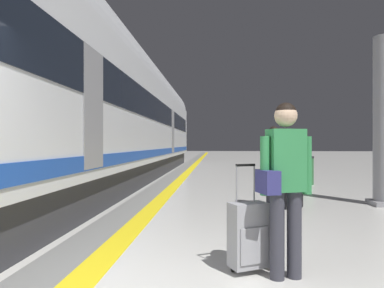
# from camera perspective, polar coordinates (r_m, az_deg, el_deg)

# --- Properties ---
(safety_line_strip) EXTENTS (0.36, 80.00, 0.01)m
(safety_line_strip) POSITION_cam_1_polar(r_m,az_deg,el_deg) (12.22, -2.15, -6.10)
(safety_line_strip) COLOR yellow
(safety_line_strip) RESTS_ON ground
(tactile_edge_band) EXTENTS (0.73, 80.00, 0.01)m
(tactile_edge_band) POSITION_cam_1_polar(r_m,az_deg,el_deg) (12.27, -3.94, -6.08)
(tactile_edge_band) COLOR slate
(tactile_edge_band) RESTS_ON ground
(high_speed_train) EXTENTS (2.94, 31.21, 4.97)m
(high_speed_train) POSITION_cam_1_polar(r_m,az_deg,el_deg) (11.10, -14.60, 6.20)
(high_speed_train) COLOR #38383D
(high_speed_train) RESTS_ON ground
(traveller_foreground) EXTENTS (0.55, 0.39, 1.71)m
(traveller_foreground) POSITION_cam_1_polar(r_m,az_deg,el_deg) (3.49, 14.99, -5.24)
(traveller_foreground) COLOR #383842
(traveller_foreground) RESTS_ON ground
(rolling_suitcase_foreground) EXTENTS (0.44, 0.36, 1.10)m
(rolling_suitcase_foreground) POSITION_cam_1_polar(r_m,az_deg,el_deg) (3.68, 9.29, -14.55)
(rolling_suitcase_foreground) COLOR #9E9EA3
(rolling_suitcase_foreground) RESTS_ON ground
(passenger_near) EXTENTS (0.50, 0.40, 1.68)m
(passenger_near) POSITION_cam_1_polar(r_m,az_deg,el_deg) (7.40, 13.31, -2.41)
(passenger_near) COLOR black
(passenger_near) RESTS_ON ground
(suitcase_near) EXTENTS (0.43, 0.35, 1.06)m
(suitcase_near) POSITION_cam_1_polar(r_m,az_deg,el_deg) (7.24, 16.26, -7.49)
(suitcase_near) COLOR black
(suitcase_near) RESTS_ON ground
(platform_pillar) EXTENTS (0.56, 0.56, 3.60)m
(platform_pillar) POSITION_cam_1_polar(r_m,az_deg,el_deg) (8.42, 29.14, 2.84)
(platform_pillar) COLOR gray
(platform_pillar) RESTS_ON ground
(waste_bin) EXTENTS (0.46, 0.46, 0.91)m
(waste_bin) POSITION_cam_1_polar(r_m,az_deg,el_deg) (11.75, 18.37, -4.13)
(waste_bin) COLOR #2D6638
(waste_bin) RESTS_ON ground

